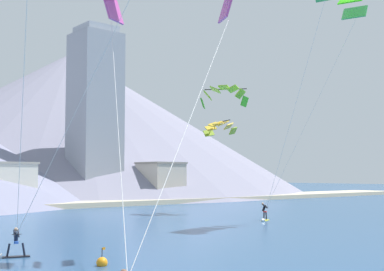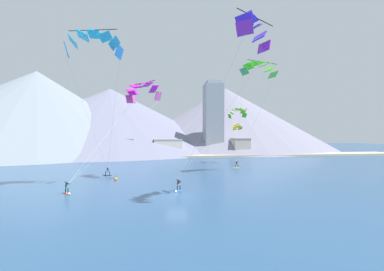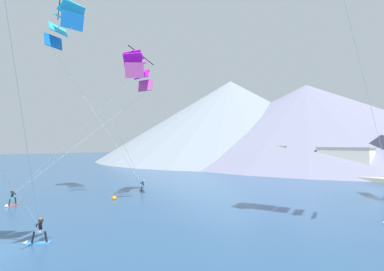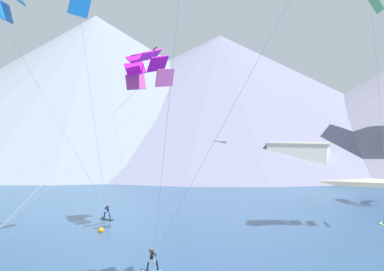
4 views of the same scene
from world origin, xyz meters
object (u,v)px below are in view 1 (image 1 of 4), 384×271
at_px(kitesurfer_near_lead, 264,215).
at_px(parafoil_kite_distant_high_outer, 220,127).
at_px(race_marker_buoy, 102,263).
at_px(kitesurfer_far_left, 12,249).
at_px(parafoil_kite_distant_low_drift, 224,94).

distance_m(kitesurfer_near_lead, parafoil_kite_distant_high_outer, 14.51).
relative_size(kitesurfer_near_lead, race_marker_buoy, 1.77).
relative_size(kitesurfer_near_lead, kitesurfer_far_left, 1.02).
bearing_deg(race_marker_buoy, parafoil_kite_distant_high_outer, 37.94).
bearing_deg(race_marker_buoy, kitesurfer_near_lead, 25.89).
bearing_deg(kitesurfer_far_left, kitesurfer_near_lead, 13.78).
relative_size(parafoil_kite_distant_low_drift, race_marker_buoy, 5.27).
distance_m(kitesurfer_far_left, parafoil_kite_distant_low_drift, 37.41).
height_order(parafoil_kite_distant_high_outer, race_marker_buoy, parafoil_kite_distant_high_outer).
height_order(kitesurfer_near_lead, parafoil_kite_distant_low_drift, parafoil_kite_distant_low_drift).
relative_size(kitesurfer_far_left, parafoil_kite_distant_high_outer, 0.36).
bearing_deg(parafoil_kite_distant_low_drift, kitesurfer_far_left, -152.60).
xyz_separation_m(kitesurfer_near_lead, parafoil_kite_distant_high_outer, (3.77, 10.32, 9.48)).
bearing_deg(kitesurfer_near_lead, race_marker_buoy, -154.11).
bearing_deg(parafoil_kite_distant_low_drift, race_marker_buoy, -143.08).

